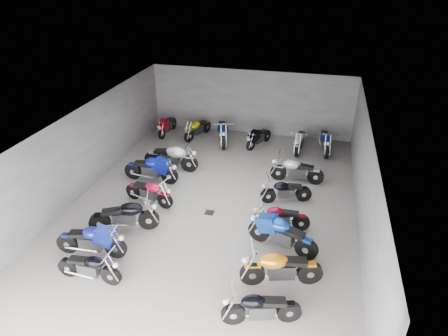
{
  "coord_description": "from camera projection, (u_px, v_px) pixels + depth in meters",
  "views": [
    {
      "loc": [
        3.33,
        -11.69,
        7.99
      ],
      "look_at": [
        0.14,
        1.06,
        1.0
      ],
      "focal_mm": 32.0,
      "sensor_mm": 36.0,
      "label": 1
    }
  ],
  "objects": [
    {
      "name": "motorcycle_back_b",
      "position": [
        197.0,
        128.0,
        19.67
      ],
      "size": [
        0.8,
        1.97,
        0.9
      ],
      "rotation": [
        0.0,
        0.0,
        2.81
      ],
      "color": "black",
      "rests_on": "ground"
    },
    {
      "name": "motorcycle_right_b",
      "position": [
        280.0,
        268.0,
        10.77
      ],
      "size": [
        2.23,
        0.77,
        1.0
      ],
      "rotation": [
        0.0,
        0.0,
        1.85
      ],
      "color": "black",
      "rests_on": "ground"
    },
    {
      "name": "wall_left",
      "position": [
        83.0,
        151.0,
        14.8
      ],
      "size": [
        0.1,
        14.0,
        3.2
      ],
      "primitive_type": "cube",
      "color": "gray",
      "rests_on": "ground"
    },
    {
      "name": "motorcycle_left_a",
      "position": [
        89.0,
        267.0,
        10.93
      ],
      "size": [
        1.91,
        0.37,
        0.84
      ],
      "rotation": [
        0.0,
        0.0,
        -1.58
      ],
      "color": "black",
      "rests_on": "ground"
    },
    {
      "name": "motorcycle_back_a",
      "position": [
        167.0,
        125.0,
        20.06
      ],
      "size": [
        0.4,
        1.96,
        0.86
      ],
      "rotation": [
        0.0,
        0.0,
        3.09
      ],
      "color": "black",
      "rests_on": "ground"
    },
    {
      "name": "motorcycle_back_c",
      "position": [
        223.0,
        132.0,
        19.08
      ],
      "size": [
        0.84,
        2.3,
        1.04
      ],
      "rotation": [
        0.0,
        0.0,
        3.44
      ],
      "color": "black",
      "rests_on": "ground"
    },
    {
      "name": "motorcycle_back_e",
      "position": [
        300.0,
        141.0,
        18.34
      ],
      "size": [
        0.44,
        2.07,
        0.91
      ],
      "rotation": [
        0.0,
        0.0,
        3.07
      ],
      "color": "black",
      "rests_on": "ground"
    },
    {
      "name": "ground",
      "position": [
        213.0,
        205.0,
        14.48
      ],
      "size": [
        14.0,
        14.0,
        0.0
      ],
      "primitive_type": "plane",
      "color": "gray",
      "rests_on": "ground"
    },
    {
      "name": "motorcycle_right_a",
      "position": [
        260.0,
        308.0,
        9.64
      ],
      "size": [
        1.93,
        0.72,
        0.87
      ],
      "rotation": [
        0.0,
        0.0,
        1.88
      ],
      "color": "black",
      "rests_on": "ground"
    },
    {
      "name": "motorcycle_left_f",
      "position": [
        171.0,
        157.0,
        16.67
      ],
      "size": [
        2.37,
        0.47,
        1.04
      ],
      "rotation": [
        0.0,
        0.0,
        -1.59
      ],
      "color": "black",
      "rests_on": "ground"
    },
    {
      "name": "wall_right",
      "position": [
        364.0,
        184.0,
        12.66
      ],
      "size": [
        0.1,
        14.0,
        3.2
      ],
      "primitive_type": "cube",
      "color": "gray",
      "rests_on": "ground"
    },
    {
      "name": "motorcycle_right_e",
      "position": [
        285.0,
        191.0,
        14.48
      ],
      "size": [
        1.84,
        0.74,
        0.84
      ],
      "rotation": [
        0.0,
        0.0,
        1.91
      ],
      "color": "black",
      "rests_on": "ground"
    },
    {
      "name": "motorcycle_right_c",
      "position": [
        281.0,
        234.0,
        12.08
      ],
      "size": [
        2.22,
        0.89,
        1.01
      ],
      "rotation": [
        0.0,
        0.0,
        1.24
      ],
      "color": "black",
      "rests_on": "ground"
    },
    {
      "name": "motorcycle_back_d",
      "position": [
        259.0,
        137.0,
        18.8
      ],
      "size": [
        0.89,
        1.77,
        0.83
      ],
      "rotation": [
        0.0,
        0.0,
        2.72
      ],
      "color": "black",
      "rests_on": "ground"
    },
    {
      "name": "motorcycle_left_d",
      "position": [
        149.0,
        192.0,
        14.37
      ],
      "size": [
        1.99,
        0.61,
        0.89
      ],
      "rotation": [
        0.0,
        0.0,
        -1.8
      ],
      "color": "black",
      "rests_on": "ground"
    },
    {
      "name": "motorcycle_right_d",
      "position": [
        280.0,
        217.0,
        13.01
      ],
      "size": [
        1.89,
        0.48,
        0.83
      ],
      "rotation": [
        0.0,
        0.0,
        1.73
      ],
      "color": "black",
      "rests_on": "ground"
    },
    {
      "name": "drain_grate",
      "position": [
        210.0,
        213.0,
        14.05
      ],
      "size": [
        0.32,
        0.32,
        0.01
      ],
      "primitive_type": "cube",
      "color": "black",
      "rests_on": "ground"
    },
    {
      "name": "wall_back",
      "position": [
        251.0,
        102.0,
        19.73
      ],
      "size": [
        10.0,
        0.1,
        3.2
      ],
      "primitive_type": "cube",
      "color": "gray",
      "rests_on": "ground"
    },
    {
      "name": "ceiling",
      "position": [
        212.0,
        122.0,
        12.97
      ],
      "size": [
        10.0,
        14.0,
        0.04
      ],
      "primitive_type": "cube",
      "color": "black",
      "rests_on": "wall_back"
    },
    {
      "name": "motorcycle_back_f",
      "position": [
        325.0,
        141.0,
        18.22
      ],
      "size": [
        0.51,
        2.17,
        0.96
      ],
      "rotation": [
        0.0,
        0.0,
        3.27
      ],
      "color": "black",
      "rests_on": "ground"
    },
    {
      "name": "motorcycle_left_c",
      "position": [
        125.0,
        216.0,
        12.92
      ],
      "size": [
        2.18,
        0.92,
        1.0
      ],
      "rotation": [
        0.0,
        0.0,
        -1.22
      ],
      "color": "black",
      "rests_on": "ground"
    },
    {
      "name": "motorcycle_left_b",
      "position": [
        92.0,
        241.0,
        11.84
      ],
      "size": [
        2.19,
        0.48,
        0.96
      ],
      "rotation": [
        0.0,
        0.0,
        -1.48
      ],
      "color": "black",
      "rests_on": "ground"
    },
    {
      "name": "motorcycle_left_e",
      "position": [
        152.0,
        169.0,
        15.77
      ],
      "size": [
        2.27,
        0.45,
        1.0
      ],
      "rotation": [
        0.0,
        0.0,
        -1.59
      ],
      "color": "black",
      "rests_on": "ground"
    },
    {
      "name": "motorcycle_right_f",
      "position": [
        296.0,
        170.0,
        15.77
      ],
      "size": [
        2.11,
        0.41,
        0.93
      ],
      "rotation": [
        0.0,
        0.0,
        1.57
      ],
      "color": "black",
      "rests_on": "ground"
    }
  ]
}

